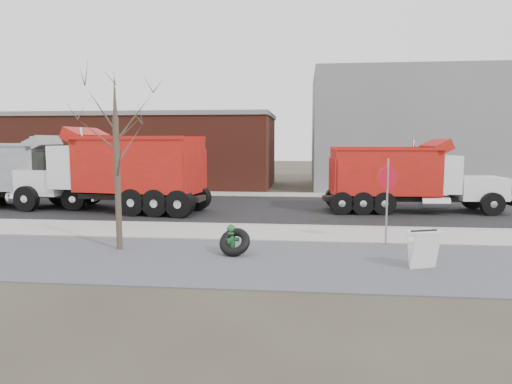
# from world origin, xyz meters

# --- Properties ---
(ground) EXTENTS (120.00, 120.00, 0.00)m
(ground) POSITION_xyz_m (0.00, 0.00, 0.00)
(ground) COLOR #383328
(ground) RESTS_ON ground
(gravel_verge) EXTENTS (60.00, 5.00, 0.03)m
(gravel_verge) POSITION_xyz_m (0.00, -3.50, 0.01)
(gravel_verge) COLOR slate
(gravel_verge) RESTS_ON ground
(sidewalk) EXTENTS (60.00, 2.50, 0.06)m
(sidewalk) POSITION_xyz_m (0.00, 0.25, 0.03)
(sidewalk) COLOR #9E9B93
(sidewalk) RESTS_ON ground
(curb) EXTENTS (60.00, 0.15, 0.11)m
(curb) POSITION_xyz_m (0.00, 1.55, 0.06)
(curb) COLOR #9E9B93
(curb) RESTS_ON ground
(road) EXTENTS (60.00, 9.40, 0.02)m
(road) POSITION_xyz_m (0.00, 6.30, 0.01)
(road) COLOR black
(road) RESTS_ON ground
(far_sidewalk) EXTENTS (60.00, 2.00, 0.06)m
(far_sidewalk) POSITION_xyz_m (0.00, 12.00, 0.03)
(far_sidewalk) COLOR #9E9B93
(far_sidewalk) RESTS_ON ground
(building_grey) EXTENTS (12.00, 10.00, 8.00)m
(building_grey) POSITION_xyz_m (9.00, 18.00, 4.00)
(building_grey) COLOR gray
(building_grey) RESTS_ON ground
(building_brick) EXTENTS (20.20, 8.20, 5.30)m
(building_brick) POSITION_xyz_m (-10.00, 17.00, 2.65)
(building_brick) COLOR #5E271B
(building_brick) RESTS_ON ground
(bare_tree) EXTENTS (3.20, 3.20, 5.20)m
(bare_tree) POSITION_xyz_m (-3.20, -2.60, 3.30)
(bare_tree) COLOR #382D23
(bare_tree) RESTS_ON ground
(fire_hydrant) EXTENTS (0.50, 0.49, 0.87)m
(fire_hydrant) POSITION_xyz_m (0.26, -2.72, 0.40)
(fire_hydrant) COLOR #26652D
(fire_hydrant) RESTS_ON ground
(truck_tire) EXTENTS (1.03, 0.92, 0.85)m
(truck_tire) POSITION_xyz_m (0.40, -2.94, 0.40)
(truck_tire) COLOR black
(truck_tire) RESTS_ON ground
(stop_sign) EXTENTS (0.69, 0.35, 2.76)m
(stop_sign) POSITION_xyz_m (4.97, -1.20, 1.88)
(stop_sign) COLOR gray
(stop_sign) RESTS_ON ground
(sandwich_board) EXTENTS (0.84, 0.67, 1.01)m
(sandwich_board) POSITION_xyz_m (5.44, -3.82, 0.54)
(sandwich_board) COLOR white
(sandwich_board) RESTS_ON ground
(dump_truck_red_a) EXTENTS (8.29, 2.75, 3.33)m
(dump_truck_red_a) POSITION_xyz_m (7.07, 5.93, 1.69)
(dump_truck_red_a) COLOR black
(dump_truck_red_a) RESTS_ON ground
(dump_truck_red_b) EXTENTS (9.38, 3.75, 3.88)m
(dump_truck_red_b) POSITION_xyz_m (-6.39, 4.76, 1.97)
(dump_truck_red_b) COLOR black
(dump_truck_red_b) RESTS_ON ground
(dump_truck_grey) EXTENTS (7.83, 2.91, 3.51)m
(dump_truck_grey) POSITION_xyz_m (-11.91, 5.48, 1.79)
(dump_truck_grey) COLOR black
(dump_truck_grey) RESTS_ON ground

